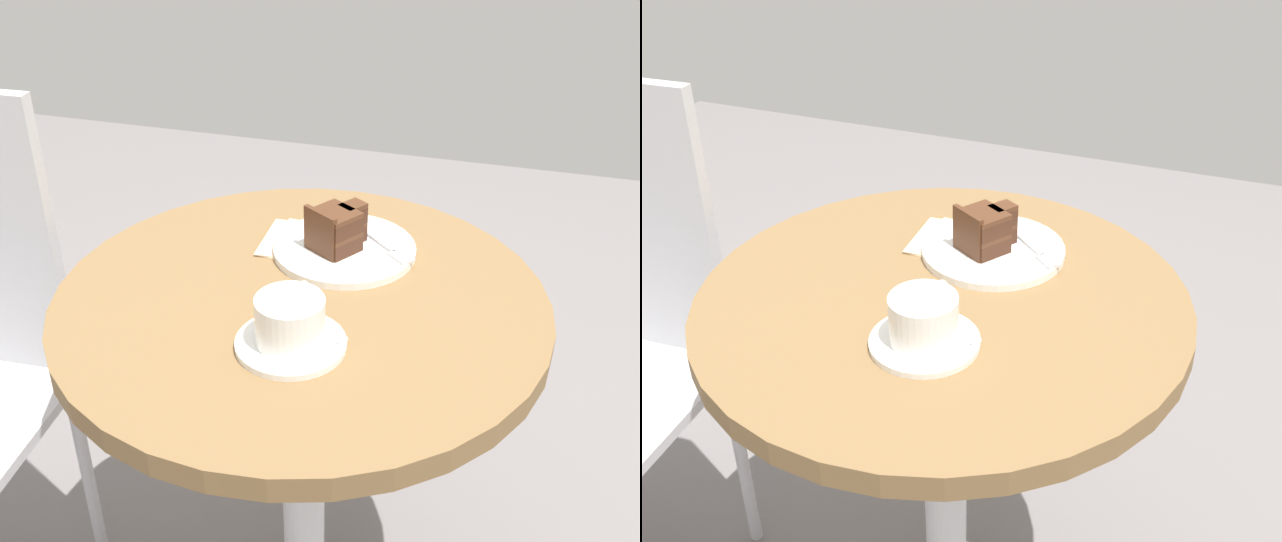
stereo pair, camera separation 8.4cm
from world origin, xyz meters
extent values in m
cylinder|color=brown|center=(0.00, 0.00, 0.70)|extent=(0.70, 0.70, 0.03)
cylinder|color=silver|center=(0.00, 0.00, 0.35)|extent=(0.07, 0.07, 0.66)
cylinder|color=white|center=(-0.12, -0.02, 0.72)|extent=(0.14, 0.14, 0.01)
cylinder|color=white|center=(-0.12, -0.02, 0.76)|extent=(0.09, 0.09, 0.06)
cylinder|color=#D6B789|center=(-0.12, -0.02, 0.79)|extent=(0.08, 0.08, 0.00)
torus|color=white|center=(-0.07, -0.02, 0.76)|extent=(0.05, 0.01, 0.05)
cube|color=silver|center=(-0.08, -0.04, 0.73)|extent=(0.04, 0.07, 0.00)
ellipsoid|color=silver|center=(-0.10, -0.08, 0.73)|extent=(0.02, 0.02, 0.00)
cylinder|color=white|center=(0.14, -0.03, 0.72)|extent=(0.22, 0.22, 0.01)
cube|color=#422619|center=(0.12, -0.02, 0.74)|extent=(0.08, 0.09, 0.02)
cube|color=#422619|center=(0.15, -0.04, 0.74)|extent=(0.05, 0.04, 0.02)
cube|color=#4C2B19|center=(0.12, -0.02, 0.76)|extent=(0.08, 0.09, 0.01)
cube|color=#4C2B19|center=(0.15, -0.04, 0.76)|extent=(0.05, 0.04, 0.01)
cube|color=#422619|center=(0.12, -0.02, 0.77)|extent=(0.08, 0.09, 0.02)
cube|color=#422619|center=(0.15, -0.04, 0.77)|extent=(0.05, 0.04, 0.02)
cube|color=#4C2B19|center=(0.12, -0.02, 0.79)|extent=(0.08, 0.09, 0.01)
cube|color=#4C2B19|center=(0.15, -0.04, 0.79)|extent=(0.05, 0.04, 0.01)
cube|color=#4C2B19|center=(0.10, 0.00, 0.76)|extent=(0.04, 0.06, 0.07)
cube|color=silver|center=(0.17, -0.06, 0.73)|extent=(0.09, 0.09, 0.00)
cube|color=silver|center=(0.12, -0.12, 0.73)|extent=(0.04, 0.04, 0.00)
cube|color=beige|center=(0.15, 0.03, 0.72)|extent=(0.14, 0.14, 0.00)
cube|color=beige|center=(0.15, 0.04, 0.72)|extent=(0.12, 0.12, 0.00)
cylinder|color=#BCBCC1|center=(0.03, 0.44, 0.22)|extent=(0.02, 0.02, 0.45)
camera|label=1|loc=(-0.90, -0.29, 1.34)|focal=45.00mm
camera|label=2|loc=(-0.88, -0.37, 1.34)|focal=45.00mm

